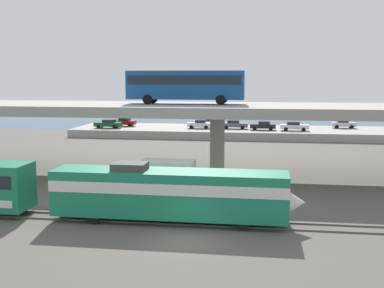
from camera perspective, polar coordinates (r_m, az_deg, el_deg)
name	(u,v)px	position (r m, az deg, el deg)	size (l,w,h in m)	color
ground_plane	(186,242)	(30.83, -0.66, -11.43)	(260.00, 260.00, 0.00)	#565149
rail_strip_near	(194,225)	(33.86, 0.21, -9.53)	(110.00, 0.12, 0.12)	#59544C
rail_strip_far	(197,219)	(35.27, 0.56, -8.80)	(110.00, 0.12, 0.12)	#59544C
train_locomotive	(181,192)	(34.15, -1.33, -5.66)	(17.70, 3.04, 4.18)	#197A56
highway_overpass	(217,111)	(49.05, 3.01, 3.89)	(96.00, 11.20, 7.40)	#9E998E
transit_bus_on_overpass	(185,84)	(50.00, -0.78, 7.08)	(12.00, 2.68, 3.40)	#14478C
service_truck_west	(158,176)	(42.22, -4.01, -3.81)	(6.80, 2.46, 3.04)	#B7B7BC
pier_parking_lot	(236,132)	(84.38, 5.22, 1.42)	(56.04, 13.27, 1.31)	#9E998E
parked_car_0	(234,124)	(83.21, 5.00, 2.32)	(4.46, 1.91, 1.50)	#515459
parked_car_1	(108,124)	(85.26, -9.82, 2.37)	(4.59, 1.99, 1.50)	#0C4C26
parked_car_2	(343,124)	(87.99, 17.38, 2.29)	(4.02, 1.88, 1.50)	#B7B7BC
parked_car_3	(200,124)	(83.40, 0.90, 2.36)	(4.07, 1.87, 1.50)	silver
parked_car_4	(206,122)	(87.15, 1.66, 2.60)	(4.53, 2.00, 1.50)	#B7B7BC
parked_car_5	(124,122)	(88.22, -8.04, 2.59)	(4.37, 1.94, 1.50)	maroon
parked_car_6	(294,126)	(81.62, 11.92, 2.07)	(4.60, 1.95, 1.50)	silver
parked_car_7	(263,125)	(81.85, 8.35, 2.17)	(4.24, 1.83, 1.50)	black
harbor_water	(242,123)	(107.30, 5.91, 2.46)	(140.00, 36.00, 0.01)	#385B7A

